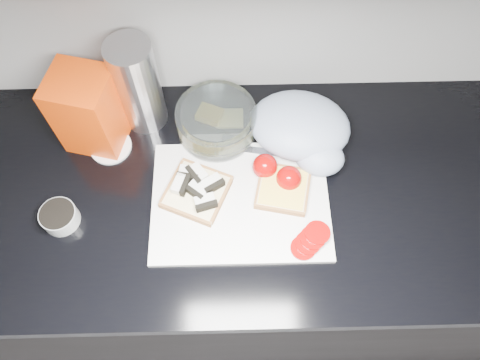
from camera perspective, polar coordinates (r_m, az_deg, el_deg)
name	(u,v)px	position (r m, az deg, el deg)	size (l,w,h in m)	color
base_cabinet	(216,253)	(1.52, -2.99, -8.89)	(3.50, 0.60, 0.86)	black
countertop	(207,192)	(1.11, -4.07, -1.44)	(3.50, 0.64, 0.04)	black
cutting_board	(240,201)	(1.06, 0.04, -2.53)	(0.40, 0.30, 0.01)	silver
bread_left	(197,190)	(1.06, -5.30, -1.21)	(0.18, 0.18, 0.04)	beige
bread_right	(283,189)	(1.07, 5.26, -1.06)	(0.14, 0.14, 0.02)	beige
tomato_slices	(310,240)	(1.02, 8.57, -7.29)	(0.10, 0.10, 0.02)	#970303
knife	(285,154)	(1.12, 5.50, 3.21)	(0.24, 0.06, 0.01)	#B2B3B7
seed_tub	(59,216)	(1.10, -21.17, -4.17)	(0.08, 0.08, 0.04)	#A3A9A8
tub_lid	(111,147)	(1.18, -15.48, 3.94)	(0.10, 0.10, 0.01)	silver
glass_bowl	(217,122)	(1.13, -2.87, 7.04)	(0.19, 0.19, 0.08)	silver
bread_bag	(89,111)	(1.12, -17.93, 8.06)	(0.13, 0.12, 0.21)	red
steel_canister	(138,86)	(1.11, -12.35, 11.16)	(0.10, 0.10, 0.25)	#B3B3B8
grocery_bag	(303,130)	(1.11, 7.63, 6.06)	(0.28, 0.26, 0.11)	#96A2B9
whole_tomatoes	(277,172)	(1.07, 4.51, 0.92)	(0.11, 0.09, 0.06)	#970303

